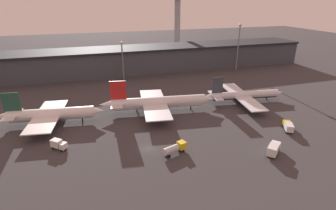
# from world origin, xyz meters

# --- Properties ---
(ground) EXTENTS (600.00, 600.00, 0.00)m
(ground) POSITION_xyz_m (0.00, 0.00, 0.00)
(ground) COLOR #383538
(terminal_building) EXTENTS (248.86, 24.31, 14.82)m
(terminal_building) POSITION_xyz_m (0.00, 90.75, 7.46)
(terminal_building) COLOR #3D424C
(terminal_building) RESTS_ON ground
(airplane_0) EXTENTS (38.00, 29.88, 12.68)m
(airplane_0) POSITION_xyz_m (-29.47, 27.24, 3.67)
(airplane_0) COLOR white
(airplane_0) RESTS_ON ground
(airplane_1) EXTENTS (46.20, 33.57, 13.58)m
(airplane_1) POSITION_xyz_m (10.47, 26.40, 3.84)
(airplane_1) COLOR silver
(airplane_1) RESTS_ON ground
(airplane_2) EXTENTS (37.31, 35.51, 11.77)m
(airplane_2) POSITION_xyz_m (49.29, 25.76, 2.98)
(airplane_2) COLOR silver
(airplane_2) RESTS_ON ground
(service_vehicle_0) EXTENTS (7.01, 6.48, 3.25)m
(service_vehicle_0) POSITION_xyz_m (34.48, -13.82, 1.83)
(service_vehicle_0) COLOR white
(service_vehicle_0) RESTS_ON ground
(service_vehicle_2) EXTENTS (5.43, 7.17, 2.87)m
(service_vehicle_2) POSITION_xyz_m (49.09, -2.84, 1.65)
(service_vehicle_2) COLOR gold
(service_vehicle_2) RESTS_ON ground
(service_vehicle_3) EXTENTS (7.88, 4.55, 2.99)m
(service_vehicle_3) POSITION_xyz_m (6.99, -4.83, 1.72)
(service_vehicle_3) COLOR gold
(service_vehicle_3) RESTS_ON ground
(service_vehicle_4) EXTENTS (5.09, 4.81, 3.07)m
(service_vehicle_4) POSITION_xyz_m (-25.78, 7.90, 1.71)
(service_vehicle_4) COLOR white
(service_vehicle_4) RESTS_ON ground
(lamp_post_1) EXTENTS (1.80, 1.80, 21.37)m
(lamp_post_1) POSITION_xyz_m (3.91, 74.72, 13.88)
(lamp_post_1) COLOR slate
(lamp_post_1) RESTS_ON ground
(lamp_post_2) EXTENTS (1.80, 1.80, 28.55)m
(lamp_post_2) POSITION_xyz_m (75.08, 74.72, 17.84)
(lamp_post_2) COLOR slate
(lamp_post_2) RESTS_ON ground
(control_tower) EXTENTS (9.00, 9.00, 49.14)m
(control_tower) POSITION_xyz_m (54.46, 129.54, 28.29)
(control_tower) COLOR #99999E
(control_tower) RESTS_ON ground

